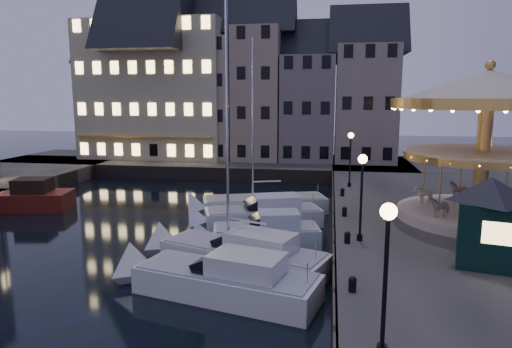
% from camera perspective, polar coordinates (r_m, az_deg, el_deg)
% --- Properties ---
extents(ground, '(160.00, 160.00, 0.00)m').
position_cam_1_polar(ground, '(22.86, -5.85, -11.22)').
color(ground, black).
rests_on(ground, ground).
extents(quay_east, '(16.00, 56.00, 1.30)m').
position_cam_1_polar(quay_east, '(28.84, 25.86, -6.36)').
color(quay_east, '#474442').
rests_on(quay_east, ground).
extents(quay_north, '(44.00, 12.00, 1.30)m').
position_cam_1_polar(quay_north, '(51.04, -6.34, 1.15)').
color(quay_north, '#474442').
rests_on(quay_north, ground).
extents(quaywall_e, '(0.15, 44.00, 1.30)m').
position_cam_1_polar(quaywall_e, '(27.62, 9.66, -6.19)').
color(quaywall_e, '#47423A').
rests_on(quaywall_e, ground).
extents(quaywall_n, '(48.00, 0.15, 1.30)m').
position_cam_1_polar(quaywall_n, '(44.80, -5.94, -0.02)').
color(quaywall_n, '#47423A').
rests_on(quaywall_n, ground).
extents(streetlamp_a, '(0.44, 0.44, 4.17)m').
position_cam_1_polar(streetlamp_a, '(12.38, 15.98, -10.07)').
color(streetlamp_a, black).
rests_on(streetlamp_a, quay_east).
extents(streetlamp_b, '(0.44, 0.44, 4.17)m').
position_cam_1_polar(streetlamp_b, '(22.03, 13.07, -1.34)').
color(streetlamp_b, black).
rests_on(streetlamp_b, quay_east).
extents(streetlamp_c, '(0.44, 0.44, 4.17)m').
position_cam_1_polar(streetlamp_c, '(35.36, 11.72, 2.77)').
color(streetlamp_c, black).
rests_on(streetlamp_c, quay_east).
extents(bollard_a, '(0.30, 0.30, 0.57)m').
position_cam_1_polar(bollard_a, '(16.92, 11.97, -13.22)').
color(bollard_a, black).
rests_on(bollard_a, quay_east).
extents(bollard_b, '(0.30, 0.30, 0.57)m').
position_cam_1_polar(bollard_b, '(22.09, 11.35, -7.71)').
color(bollard_b, black).
rests_on(bollard_b, quay_east).
extents(bollard_c, '(0.30, 0.30, 0.57)m').
position_cam_1_polar(bollard_c, '(26.91, 11.00, -4.56)').
color(bollard_c, black).
rests_on(bollard_c, quay_east).
extents(bollard_d, '(0.30, 0.30, 0.57)m').
position_cam_1_polar(bollard_d, '(32.27, 10.75, -2.19)').
color(bollard_d, black).
rests_on(bollard_d, quay_east).
extents(townhouse_na, '(5.50, 8.00, 12.80)m').
position_cam_1_polar(townhouse_na, '(56.52, -17.35, 8.85)').
color(townhouse_na, gray).
rests_on(townhouse_na, quay_north).
extents(townhouse_nb, '(6.16, 8.00, 13.80)m').
position_cam_1_polar(townhouse_nb, '(54.31, -12.16, 9.58)').
color(townhouse_nb, slate).
rests_on(townhouse_nb, quay_north).
extents(townhouse_nc, '(6.82, 8.00, 14.80)m').
position_cam_1_polar(townhouse_nc, '(52.42, -5.91, 10.30)').
color(townhouse_nc, tan).
rests_on(townhouse_nc, quay_north).
extents(townhouse_nd, '(5.50, 8.00, 15.80)m').
position_cam_1_polar(townhouse_nd, '(51.23, 0.42, 10.92)').
color(townhouse_nd, gray).
rests_on(townhouse_nd, quay_north).
extents(townhouse_ne, '(6.16, 8.00, 12.80)m').
position_cam_1_polar(townhouse_ne, '(50.66, 6.59, 9.18)').
color(townhouse_ne, slate).
rests_on(townhouse_ne, quay_north).
extents(townhouse_nf, '(6.82, 8.00, 13.80)m').
position_cam_1_polar(townhouse_nf, '(50.72, 13.54, 9.54)').
color(townhouse_nf, gray).
rests_on(townhouse_nf, quay_north).
extents(hotel_corner, '(17.60, 9.00, 16.80)m').
position_cam_1_polar(hotel_corner, '(54.32, -12.16, 11.17)').
color(hotel_corner, beige).
rests_on(hotel_corner, quay_north).
extents(motorboat_b, '(8.73, 4.45, 2.15)m').
position_cam_1_polar(motorboat_b, '(19.36, -4.80, -13.10)').
color(motorboat_b, silver).
rests_on(motorboat_b, ground).
extents(motorboat_c, '(9.09, 5.24, 12.27)m').
position_cam_1_polar(motorboat_c, '(22.12, -2.53, -10.02)').
color(motorboat_c, silver).
rests_on(motorboat_c, ground).
extents(motorboat_d, '(6.86, 3.55, 2.15)m').
position_cam_1_polar(motorboat_d, '(25.16, 0.32, -7.66)').
color(motorboat_d, silver).
rests_on(motorboat_d, ground).
extents(motorboat_e, '(8.30, 4.90, 2.15)m').
position_cam_1_polar(motorboat_e, '(29.05, 0.11, -5.28)').
color(motorboat_e, silver).
rests_on(motorboat_e, ground).
extents(motorboat_f, '(9.62, 5.28, 12.90)m').
position_cam_1_polar(motorboat_f, '(32.31, 0.08, -3.95)').
color(motorboat_f, silver).
rests_on(motorboat_f, ground).
extents(red_fishing_boat, '(8.51, 4.38, 6.13)m').
position_cam_1_polar(red_fishing_boat, '(37.51, -27.85, -2.89)').
color(red_fishing_boat, maroon).
rests_on(red_fishing_boat, ground).
extents(carousel, '(10.00, 10.00, 8.75)m').
position_cam_1_polar(carousel, '(27.75, 26.84, 6.43)').
color(carousel, '#C3B399').
rests_on(carousel, quay_east).
extents(ticket_kiosk, '(3.54, 3.54, 4.15)m').
position_cam_1_polar(ticket_kiosk, '(20.69, 27.18, -3.58)').
color(ticket_kiosk, black).
rests_on(ticket_kiosk, quay_east).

